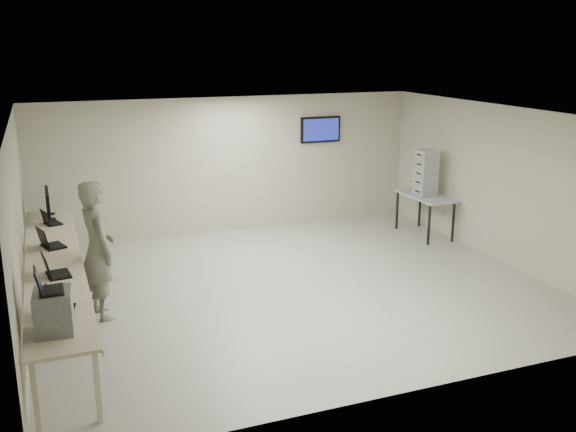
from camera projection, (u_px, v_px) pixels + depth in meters
name	position (u px, v px, depth m)	size (l,w,h in m)	color
room	(293.00, 202.00, 10.15)	(8.01, 7.01, 2.81)	#A4A393
workbench	(55.00, 266.00, 8.99)	(0.76, 6.00, 0.90)	beige
equipment_box	(54.00, 312.00, 6.74)	(0.38, 0.44, 0.45)	gray
laptop_on_box	(45.00, 286.00, 6.64)	(0.28, 0.34, 0.26)	black
laptop_0	(55.00, 306.00, 7.24)	(0.39, 0.44, 0.31)	black
laptop_1	(53.00, 270.00, 8.38)	(0.37, 0.42, 0.31)	black
laptop_2	(49.00, 242.00, 9.55)	(0.43, 0.46, 0.30)	black
laptop_3	(50.00, 221.00, 10.75)	(0.36, 0.38, 0.26)	black
monitor_near	(48.00, 203.00, 10.97)	(0.22, 0.49, 0.49)	black
monitor_far	(47.00, 199.00, 11.31)	(0.22, 0.48, 0.48)	black
soldier	(98.00, 250.00, 9.11)	(0.74, 0.48, 2.02)	#5F614D
side_table	(425.00, 199.00, 13.07)	(0.66, 1.41, 0.85)	#9CA1A4
storage_bins	(426.00, 173.00, 12.92)	(0.35, 0.39, 0.93)	#ADAFB1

